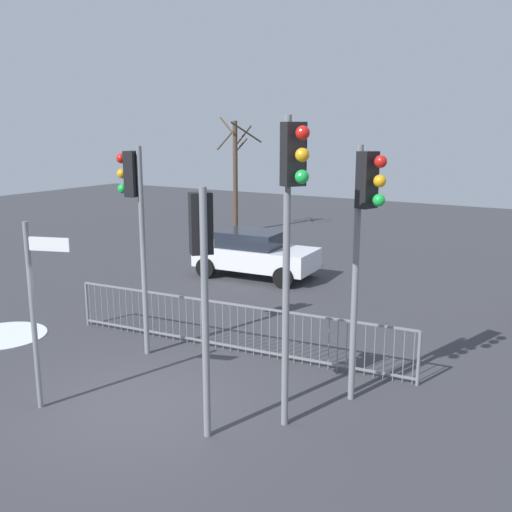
% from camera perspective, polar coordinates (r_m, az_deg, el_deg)
% --- Properties ---
extents(ground_plane, '(60.00, 60.00, 0.00)m').
position_cam_1_polar(ground_plane, '(10.43, -11.50, -14.20)').
color(ground_plane, '#38383D').
extents(traffic_light_foreground_left, '(0.48, 0.46, 3.84)m').
position_cam_1_polar(traffic_light_foreground_left, '(8.51, -5.35, 0.03)').
color(traffic_light_foreground_left, slate).
rests_on(traffic_light_foreground_left, ground).
extents(traffic_light_foreground_right, '(0.56, 0.35, 4.30)m').
position_cam_1_polar(traffic_light_foreground_right, '(11.88, -11.83, 5.02)').
color(traffic_light_foreground_right, slate).
rests_on(traffic_light_foreground_right, ground).
extents(traffic_light_rear_left, '(0.55, 0.37, 4.38)m').
position_cam_1_polar(traffic_light_rear_left, '(9.55, 10.63, 3.66)').
color(traffic_light_rear_left, slate).
rests_on(traffic_light_rear_left, ground).
extents(traffic_light_mid_right, '(0.50, 0.43, 4.82)m').
position_cam_1_polar(traffic_light_mid_right, '(8.46, 3.53, 4.91)').
color(traffic_light_mid_right, slate).
rests_on(traffic_light_mid_right, ground).
extents(direction_sign_post, '(0.75, 0.30, 3.19)m').
position_cam_1_polar(direction_sign_post, '(10.16, -20.85, -4.69)').
color(direction_sign_post, slate).
rests_on(direction_sign_post, ground).
extents(pedestrian_guard_railing, '(7.82, 0.80, 1.07)m').
position_cam_1_polar(pedestrian_guard_railing, '(12.31, -2.53, -6.93)').
color(pedestrian_guard_railing, slate).
rests_on(pedestrian_guard_railing, ground).
extents(car_white_far, '(3.91, 2.15, 1.47)m').
position_cam_1_polar(car_white_far, '(18.39, -0.09, 0.29)').
color(car_white_far, silver).
rests_on(car_white_far, ground).
extents(bare_tree_right, '(1.75, 1.77, 5.14)m').
position_cam_1_polar(bare_tree_right, '(26.23, -2.02, 8.29)').
color(bare_tree_right, '#473828').
rests_on(bare_tree_right, ground).
extents(snow_patch_kerb, '(1.90, 1.90, 0.01)m').
position_cam_1_polar(snow_patch_kerb, '(14.57, -23.56, -7.16)').
color(snow_patch_kerb, silver).
rests_on(snow_patch_kerb, ground).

